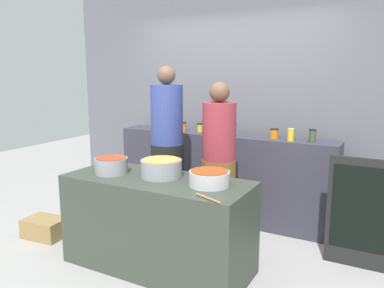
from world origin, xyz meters
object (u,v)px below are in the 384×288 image
Objects in this scene: preserve_jar_5 at (233,130)px; cook_with_tongs at (167,160)px; preserve_jar_4 at (211,128)px; wooden_spoon at (208,198)px; preserve_jar_2 at (183,127)px; cook_in_cap at (218,175)px; preserve_jar_3 at (200,127)px; cooking_pot_right at (209,178)px; preserve_jar_8 at (312,136)px; bread_crate at (45,228)px; preserve_jar_7 at (291,135)px; preserve_jar_1 at (178,126)px; preserve_jar_0 at (155,124)px; cooking_pot_left at (111,165)px; preserve_jar_6 at (274,133)px; cooking_pot_center at (161,168)px; chalkboard_sign at (360,213)px.

cook_with_tongs is (-0.47, -0.68, -0.28)m from preserve_jar_5.
preserve_jar_4 is 0.39× the size of wooden_spoon.
cook_in_cap is (0.82, -0.73, -0.34)m from preserve_jar_2.
preserve_jar_3 is 0.31× the size of cooking_pot_right.
preserve_jar_8 is at bearing -3.87° from preserve_jar_3.
preserve_jar_7 is at bearing 31.22° from bread_crate.
preserve_jar_1 is 0.77× the size of preserve_jar_7.
preserve_jar_0 is 0.96× the size of preserve_jar_2.
preserve_jar_4 reaches higher than cooking_pot_left.
cook_with_tongs is (-0.96, 0.96, -0.01)m from wooden_spoon.
preserve_jar_6 is at bearing 38.51° from cook_with_tongs.
cooking_pot_left is at bearing -95.82° from preserve_jar_3.
chalkboard_sign is at bearing 26.60° from cooking_pot_center.
cooking_pot_center is at bearing -76.84° from preserve_jar_3.
preserve_jar_1 is at bearing 95.67° from cooking_pot_left.
preserve_jar_8 is at bearing -8.22° from preserve_jar_6.
preserve_jar_1 is 1.47m from cooking_pot_left.
cooking_pot_center is 0.75m from wooden_spoon.
cooking_pot_center is 0.51m from cooking_pot_right.
cook_with_tongs reaches higher than cook_in_cap.
wooden_spoon is at bearing -54.83° from preserve_jar_2.
preserve_jar_3 is 1.00× the size of preserve_jar_4.
cook_in_cap is (-0.52, -0.70, -0.35)m from preserve_jar_7.
cook_with_tongs is (-1.15, -0.67, -0.27)m from preserve_jar_7.
preserve_jar_0 reaches higher than preserve_jar_4.
chalkboard_sign is (1.92, 0.21, -0.32)m from cook_with_tongs.
preserve_jar_0 reaches higher than bread_crate.
preserve_jar_0 is 0.31× the size of cooking_pot_center.
preserve_jar_4 is at bearing 11.91° from preserve_jar_2.
preserve_jar_5 is at bearing 161.97° from chalkboard_sign.
cooking_pot_right is at bearing -104.22° from preserve_jar_7.
preserve_jar_1 is 0.72× the size of preserve_jar_5.
preserve_jar_2 is at bearing 127.39° from cooking_pot_right.
preserve_jar_0 is at bearing 108.92° from cooking_pot_left.
preserve_jar_1 is 0.46m from preserve_jar_4.
preserve_jar_6 is 1.26m from chalkboard_sign.
preserve_jar_2 is at bearing -23.70° from preserve_jar_1.
preserve_jar_0 is 1.04m from cook_with_tongs.
preserve_jar_5 is 0.68m from preserve_jar_7.
cooking_pot_left is 0.91× the size of cooking_pot_right.
cook_in_cap reaches higher than preserve_jar_8.
cook_with_tongs reaches higher than preserve_jar_5.
preserve_jar_8 is 1.67m from cooking_pot_center.
preserve_jar_3 is at bearing 173.34° from preserve_jar_4.
preserve_jar_0 is 0.36m from preserve_jar_1.
preserve_jar_5 is at bearing -3.92° from preserve_jar_1.
cooking_pot_left is 1.27m from bread_crate.
cooking_pot_center is (-0.63, -1.34, -0.18)m from preserve_jar_6.
preserve_jar_8 is (2.04, -0.07, 0.01)m from preserve_jar_0.
preserve_jar_3 is 0.49m from preserve_jar_5.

